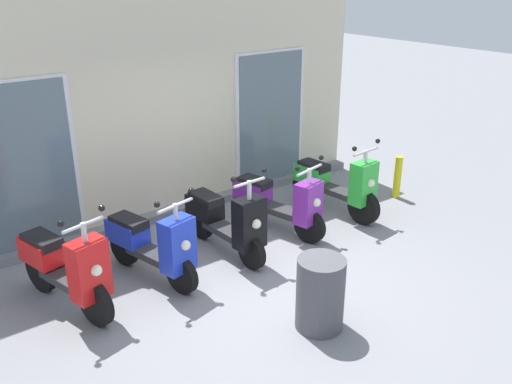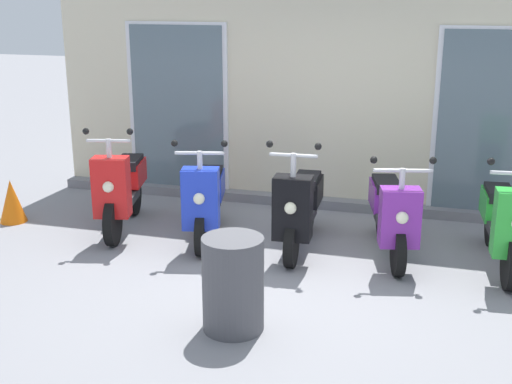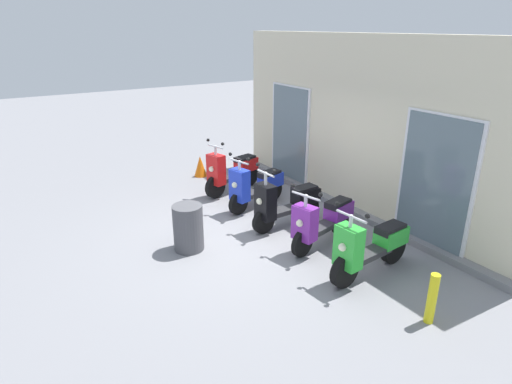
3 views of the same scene
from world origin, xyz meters
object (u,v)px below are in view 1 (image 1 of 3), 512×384
trash_bin (320,294)px  scooter_black (226,220)px  scooter_purple (279,201)px  scooter_red (66,268)px  scooter_green (336,184)px  scooter_blue (152,244)px  curb_bollard (398,177)px

trash_bin → scooter_black: bearing=85.9°
scooter_purple → trash_bin: (-1.09, -2.00, -0.07)m
scooter_black → scooter_red: bearing=179.5°
scooter_black → scooter_green: scooter_black is taller
scooter_purple → scooter_green: (1.11, -0.02, -0.00)m
scooter_red → scooter_blue: 1.03m
scooter_purple → scooter_red: bearing=-178.7°
scooter_red → scooter_black: 2.10m
scooter_green → scooter_purple: bearing=178.8°
scooter_black → scooter_purple: 0.95m
curb_bollard → scooter_red: bearing=178.6°
scooter_red → trash_bin: (1.96, -1.93, -0.11)m
scooter_blue → scooter_black: bearing=-0.2°
scooter_red → scooter_purple: (3.05, 0.07, -0.04)m
scooter_green → trash_bin: scooter_green is taller
scooter_blue → curb_bollard: (4.36, -0.12, -0.13)m
scooter_red → scooter_purple: size_ratio=0.99×
scooter_black → scooter_green: 2.06m
scooter_red → scooter_purple: scooter_red is taller
trash_bin → curb_bollard: bearing=27.6°
scooter_red → curb_bollard: 5.40m
scooter_red → curb_bollard: scooter_red is taller
scooter_red → scooter_green: (4.16, 0.05, -0.04)m
scooter_black → trash_bin: scooter_black is taller
scooter_blue → curb_bollard: scooter_blue is taller
scooter_red → scooter_green: size_ratio=0.93×
scooter_black → curb_bollard: size_ratio=2.21×
scooter_black → curb_bollard: (3.30, -0.11, -0.13)m
scooter_purple → scooter_green: 1.11m
scooter_green → scooter_red: bearing=-179.4°
scooter_black → curb_bollard: bearing=-2.0°
scooter_blue → trash_bin: scooter_blue is taller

